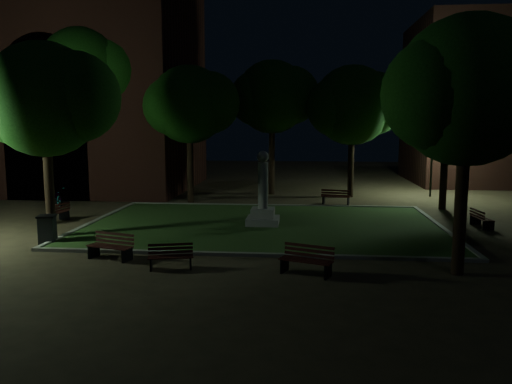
# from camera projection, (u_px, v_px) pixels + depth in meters

# --- Properties ---
(ground) EXTENTS (80.00, 80.00, 0.00)m
(ground) POSITION_uv_depth(u_px,v_px,m) (259.00, 236.00, 19.85)
(ground) COLOR #473926
(lawn) EXTENTS (15.00, 10.00, 0.08)m
(lawn) POSITION_uv_depth(u_px,v_px,m) (263.00, 225.00, 21.82)
(lawn) COLOR #2E511F
(lawn) RESTS_ON ground
(lawn_kerb) EXTENTS (15.40, 10.40, 0.12)m
(lawn_kerb) POSITION_uv_depth(u_px,v_px,m) (263.00, 224.00, 21.82)
(lawn_kerb) COLOR slate
(lawn_kerb) RESTS_ON ground
(monument) EXTENTS (1.40, 1.40, 3.20)m
(monument) POSITION_uv_depth(u_px,v_px,m) (263.00, 204.00, 21.70)
(monument) COLOR gray
(monument) RESTS_ON lawn
(building_main) EXTENTS (20.00, 12.00, 15.00)m
(building_main) POSITION_uv_depth(u_px,v_px,m) (45.00, 80.00, 33.92)
(building_main) COLOR #421E17
(building_main) RESTS_ON ground
(tree_west) EXTENTS (5.30, 4.33, 7.50)m
(tree_west) POSITION_uv_depth(u_px,v_px,m) (47.00, 100.00, 18.69)
(tree_west) COLOR black
(tree_west) RESTS_ON ground
(tree_north_wl) EXTENTS (5.28, 4.31, 7.65)m
(tree_north_wl) POSITION_uv_depth(u_px,v_px,m) (191.00, 105.00, 27.53)
(tree_north_wl) COLOR black
(tree_north_wl) RESTS_ON ground
(tree_north_er) EXTENTS (5.81, 4.75, 7.89)m
(tree_north_er) POSITION_uv_depth(u_px,v_px,m) (354.00, 105.00, 29.61)
(tree_north_er) COLOR black
(tree_north_er) RESTS_ON ground
(tree_ne) EXTENTS (5.84, 4.77, 7.57)m
(tree_ne) POSITION_uv_depth(u_px,v_px,m) (449.00, 109.00, 25.33)
(tree_ne) COLOR black
(tree_ne) RESTS_ON ground
(tree_se) EXTENTS (5.26, 4.29, 7.50)m
(tree_se) POSITION_uv_depth(u_px,v_px,m) (471.00, 91.00, 14.08)
(tree_se) COLOR black
(tree_se) RESTS_ON ground
(tree_nw) EXTENTS (6.93, 5.66, 10.10)m
(tree_nw) POSITION_uv_depth(u_px,v_px,m) (90.00, 75.00, 29.02)
(tree_nw) COLOR black
(tree_nw) RESTS_ON ground
(tree_far_north) EXTENTS (5.52, 4.51, 8.33)m
(tree_far_north) POSITION_uv_depth(u_px,v_px,m) (274.00, 97.00, 30.74)
(tree_far_north) COLOR black
(tree_far_north) RESTS_ON ground
(lamppost_nw) EXTENTS (1.18, 0.28, 4.17)m
(lamppost_nw) POSITION_uv_depth(u_px,v_px,m) (112.00, 147.00, 31.61)
(lamppost_nw) COLOR black
(lamppost_nw) RESTS_ON ground
(lamppost_ne) EXTENTS (1.18, 0.28, 4.49)m
(lamppost_ne) POSITION_uv_depth(u_px,v_px,m) (432.00, 145.00, 30.18)
(lamppost_ne) COLOR black
(lamppost_ne) RESTS_ON ground
(bench_near_left) EXTENTS (1.45, 0.80, 0.75)m
(bench_near_left) POSITION_uv_depth(u_px,v_px,m) (171.00, 257.00, 15.36)
(bench_near_left) COLOR black
(bench_near_left) RESTS_ON ground
(bench_near_right) EXTENTS (1.66, 1.07, 0.86)m
(bench_near_right) POSITION_uv_depth(u_px,v_px,m) (307.00, 261.00, 14.76)
(bench_near_right) COLOR black
(bench_near_right) RESTS_ON ground
(bench_west_near) EXTENTS (1.64, 0.96, 0.85)m
(bench_west_near) POSITION_uv_depth(u_px,v_px,m) (111.00, 247.00, 16.45)
(bench_west_near) COLOR black
(bench_west_near) RESTS_ON ground
(bench_left_side) EXTENTS (0.78, 1.63, 0.86)m
(bench_left_side) POSITION_uv_depth(u_px,v_px,m) (56.00, 214.00, 22.48)
(bench_left_side) COLOR black
(bench_left_side) RESTS_ON ground
(bench_right_side) EXTENTS (0.63, 1.44, 0.77)m
(bench_right_side) POSITION_uv_depth(u_px,v_px,m) (481.00, 219.00, 21.48)
(bench_right_side) COLOR black
(bench_right_side) RESTS_ON ground
(bench_far_side) EXTENTS (1.64, 0.87, 0.86)m
(bench_far_side) POSITION_uv_depth(u_px,v_px,m) (336.00, 197.00, 27.52)
(bench_far_side) COLOR black
(bench_far_side) RESTS_ON ground
(trash_bin) EXTENTS (0.74, 0.74, 1.06)m
(trash_bin) POSITION_uv_depth(u_px,v_px,m) (47.00, 229.00, 18.59)
(trash_bin) COLOR black
(trash_bin) RESTS_ON ground
(bicycle) EXTENTS (1.92, 1.79, 1.02)m
(bicycle) POSITION_uv_depth(u_px,v_px,m) (55.00, 197.00, 27.04)
(bicycle) COLOR black
(bicycle) RESTS_ON ground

